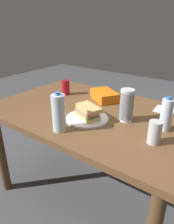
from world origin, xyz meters
TOP-DOWN VIEW (x-y plane):
  - ground_plane at (0.00, 0.00)m, footprint 8.00×8.00m
  - dining_table at (0.00, 0.00)m, footprint 1.41×0.93m
  - paper_plate at (0.06, -0.14)m, footprint 0.27×0.27m
  - sandwich at (0.07, -0.14)m, footprint 0.20×0.15m
  - soda_can_red at (-0.37, 0.14)m, footprint 0.07×0.07m
  - chip_bag at (-0.04, 0.22)m, footprint 0.27×0.25m
  - water_bottle_tall at (0.50, 0.01)m, footprint 0.06×0.06m
  - plastic_cup_stack at (0.27, -0.01)m, footprint 0.08×0.08m
  - water_bottle_spare at (0.02, -0.35)m, footprint 0.08×0.08m
  - soda_can_silver at (0.50, -0.16)m, footprint 0.07×0.07m
  - paper_napkin at (0.42, 0.29)m, footprint 0.14×0.14m

SIDE VIEW (x-z plane):
  - ground_plane at x=0.00m, z-range 0.00..0.00m
  - dining_table at x=0.00m, z-range 0.28..1.05m
  - paper_napkin at x=0.42m, z-range 0.77..0.77m
  - paper_plate at x=0.06m, z-range 0.77..0.78m
  - chip_bag at x=-0.04m, z-range 0.77..0.84m
  - sandwich at x=0.07m, z-range 0.78..0.86m
  - soda_can_red at x=-0.37m, z-range 0.77..0.89m
  - soda_can_silver at x=0.50m, z-range 0.77..0.89m
  - water_bottle_tall at x=0.50m, z-range 0.76..0.96m
  - plastic_cup_stack at x=0.27m, z-range 0.77..0.97m
  - water_bottle_spare at x=0.02m, z-range 0.76..0.99m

